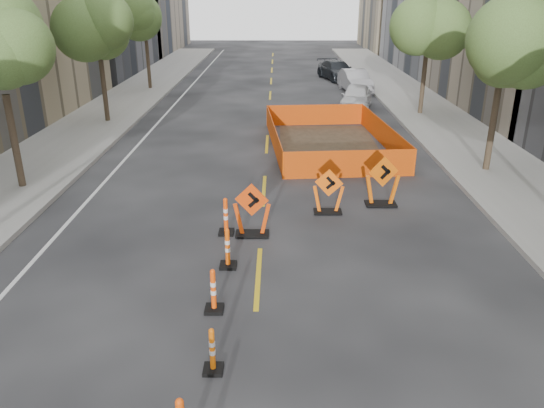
{
  "coord_description": "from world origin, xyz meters",
  "views": [
    {
      "loc": [
        0.43,
        -7.24,
        6.44
      ],
      "look_at": [
        0.32,
        6.0,
        1.1
      ],
      "focal_mm": 35.0,
      "sensor_mm": 36.0,
      "label": 1
    }
  ],
  "objects_px": {
    "channelizer_4": "(213,290)",
    "parked_car_far": "(337,70)",
    "chevron_sign_left": "(252,210)",
    "parked_car_near": "(356,97)",
    "chevron_sign_center": "(329,191)",
    "channelizer_6": "(226,216)",
    "channelizer_3": "(212,350)",
    "channelizer_5": "(228,248)",
    "chevron_sign_right": "(383,181)",
    "parked_car_mid": "(355,81)"
  },
  "relations": [
    {
      "from": "channelizer_3",
      "to": "channelizer_5",
      "type": "relative_size",
      "value": 0.87
    },
    {
      "from": "channelizer_4",
      "to": "channelizer_3",
      "type": "bearing_deg",
      "value": -84.25
    },
    {
      "from": "parked_car_far",
      "to": "channelizer_4",
      "type": "bearing_deg",
      "value": -115.56
    },
    {
      "from": "chevron_sign_right",
      "to": "parked_car_near",
      "type": "bearing_deg",
      "value": 71.04
    },
    {
      "from": "channelizer_4",
      "to": "chevron_sign_center",
      "type": "bearing_deg",
      "value": 61.74
    },
    {
      "from": "channelizer_6",
      "to": "parked_car_far",
      "type": "bearing_deg",
      "value": 77.84
    },
    {
      "from": "chevron_sign_left",
      "to": "chevron_sign_center",
      "type": "relative_size",
      "value": 1.09
    },
    {
      "from": "channelizer_4",
      "to": "chevron_sign_left",
      "type": "xyz_separation_m",
      "value": [
        0.66,
        3.82,
        0.28
      ]
    },
    {
      "from": "parked_car_near",
      "to": "parked_car_far",
      "type": "bearing_deg",
      "value": 102.74
    },
    {
      "from": "channelizer_5",
      "to": "channelizer_6",
      "type": "distance_m",
      "value": 1.98
    },
    {
      "from": "chevron_sign_center",
      "to": "parked_car_far",
      "type": "relative_size",
      "value": 0.3
    },
    {
      "from": "channelizer_6",
      "to": "channelizer_4",
      "type": "bearing_deg",
      "value": -88.73
    },
    {
      "from": "channelizer_6",
      "to": "chevron_sign_left",
      "type": "relative_size",
      "value": 0.69
    },
    {
      "from": "channelizer_4",
      "to": "parked_car_near",
      "type": "height_order",
      "value": "parked_car_near"
    },
    {
      "from": "channelizer_4",
      "to": "parked_car_far",
      "type": "relative_size",
      "value": 0.21
    },
    {
      "from": "channelizer_4",
      "to": "chevron_sign_left",
      "type": "distance_m",
      "value": 3.88
    },
    {
      "from": "chevron_sign_center",
      "to": "parked_car_far",
      "type": "xyz_separation_m",
      "value": [
        3.06,
        26.73,
        -0.01
      ]
    },
    {
      "from": "parked_car_near",
      "to": "parked_car_far",
      "type": "distance_m",
      "value": 10.97
    },
    {
      "from": "channelizer_4",
      "to": "parked_car_mid",
      "type": "relative_size",
      "value": 0.23
    },
    {
      "from": "chevron_sign_center",
      "to": "parked_car_near",
      "type": "height_order",
      "value": "chevron_sign_center"
    },
    {
      "from": "channelizer_5",
      "to": "chevron_sign_left",
      "type": "bearing_deg",
      "value": 74.12
    },
    {
      "from": "channelizer_5",
      "to": "chevron_sign_left",
      "type": "relative_size",
      "value": 0.67
    },
    {
      "from": "channelizer_5",
      "to": "parked_car_far",
      "type": "bearing_deg",
      "value": 79.01
    },
    {
      "from": "chevron_sign_center",
      "to": "parked_car_far",
      "type": "distance_m",
      "value": 26.9
    },
    {
      "from": "channelizer_3",
      "to": "chevron_sign_left",
      "type": "xyz_separation_m",
      "value": [
        0.46,
        5.78,
        0.33
      ]
    },
    {
      "from": "channelizer_6",
      "to": "chevron_sign_left",
      "type": "xyz_separation_m",
      "value": [
        0.75,
        -0.11,
        0.24
      ]
    },
    {
      "from": "chevron_sign_left",
      "to": "parked_car_near",
      "type": "xyz_separation_m",
      "value": [
        5.32,
        17.42,
        -0.09
      ]
    },
    {
      "from": "channelizer_5",
      "to": "channelizer_6",
      "type": "xyz_separation_m",
      "value": [
        -0.22,
        1.96,
        0.02
      ]
    },
    {
      "from": "chevron_sign_center",
      "to": "parked_car_mid",
      "type": "distance_m",
      "value": 21.8
    },
    {
      "from": "chevron_sign_left",
      "to": "chevron_sign_center",
      "type": "bearing_deg",
      "value": 44.07
    },
    {
      "from": "channelizer_5",
      "to": "parked_car_far",
      "type": "xyz_separation_m",
      "value": [
        5.87,
        30.24,
        0.18
      ]
    },
    {
      "from": "parked_car_far",
      "to": "channelizer_6",
      "type": "bearing_deg",
      "value": -117.16
    },
    {
      "from": "channelizer_6",
      "to": "chevron_sign_right",
      "type": "relative_size",
      "value": 0.66
    },
    {
      "from": "channelizer_4",
      "to": "channelizer_5",
      "type": "relative_size",
      "value": 0.96
    },
    {
      "from": "chevron_sign_center",
      "to": "chevron_sign_right",
      "type": "bearing_deg",
      "value": 32.43
    },
    {
      "from": "chevron_sign_right",
      "to": "parked_car_near",
      "type": "xyz_separation_m",
      "value": [
        1.27,
        15.12,
        -0.13
      ]
    },
    {
      "from": "parked_car_near",
      "to": "parked_car_far",
      "type": "xyz_separation_m",
      "value": [
        0.02,
        10.97,
        0.01
      ]
    },
    {
      "from": "parked_car_far",
      "to": "chevron_sign_left",
      "type": "bearing_deg",
      "value": -115.66
    },
    {
      "from": "channelizer_3",
      "to": "chevron_sign_center",
      "type": "xyz_separation_m",
      "value": [
        2.75,
        7.44,
        0.26
      ]
    },
    {
      "from": "channelizer_3",
      "to": "parked_car_far",
      "type": "xyz_separation_m",
      "value": [
        5.81,
        34.17,
        0.25
      ]
    },
    {
      "from": "chevron_sign_left",
      "to": "chevron_sign_right",
      "type": "height_order",
      "value": "chevron_sign_right"
    },
    {
      "from": "channelizer_4",
      "to": "parked_car_far",
      "type": "height_order",
      "value": "parked_car_far"
    },
    {
      "from": "chevron_sign_center",
      "to": "channelizer_6",
      "type": "bearing_deg",
      "value": -140.52
    },
    {
      "from": "channelizer_4",
      "to": "chevron_sign_center",
      "type": "relative_size",
      "value": 0.7
    },
    {
      "from": "channelizer_4",
      "to": "parked_car_near",
      "type": "distance_m",
      "value": 22.06
    },
    {
      "from": "channelizer_5",
      "to": "chevron_sign_center",
      "type": "bearing_deg",
      "value": 51.33
    },
    {
      "from": "chevron_sign_left",
      "to": "chevron_sign_right",
      "type": "relative_size",
      "value": 0.95
    },
    {
      "from": "channelizer_6",
      "to": "parked_car_near",
      "type": "xyz_separation_m",
      "value": [
        6.07,
        17.31,
        0.15
      ]
    },
    {
      "from": "parked_car_far",
      "to": "parked_car_near",
      "type": "bearing_deg",
      "value": -105.12
    },
    {
      "from": "channelizer_4",
      "to": "chevron_sign_right",
      "type": "bearing_deg",
      "value": 52.4
    }
  ]
}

